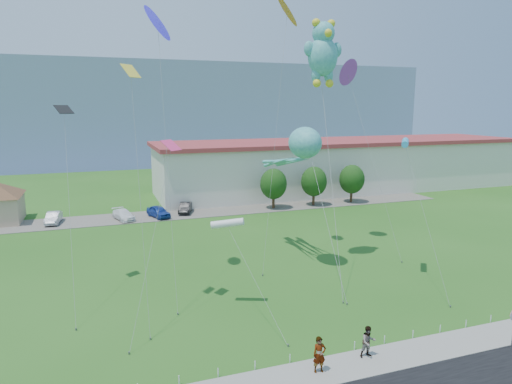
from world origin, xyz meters
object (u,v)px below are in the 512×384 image
pedestrian_left (319,355)px  parked_car_silver (53,218)px  parked_car_black (185,208)px  octopus_kite (297,151)px  warehouse (341,165)px  pedestrian_right (368,342)px  teddy_bear_kite (323,52)px  parked_car_white (123,215)px  parked_car_blue (159,212)px

pedestrian_left → parked_car_silver: 40.92m
parked_car_black → octopus_kite: (5.66, -22.06, 9.14)m
warehouse → parked_car_silver: bearing=-168.5°
pedestrian_right → teddy_bear_kite: size_ratio=0.09×
pedestrian_left → parked_car_black: size_ratio=0.48×
pedestrian_left → parked_car_silver: pedestrian_left is taller
parked_car_white → teddy_bear_kite: bearing=-71.5°
parked_car_silver → parked_car_black: (15.67, 0.22, -0.00)m
parked_car_white → octopus_kite: size_ratio=0.28×
pedestrian_right → parked_car_silver: 41.86m
parked_car_white → parked_car_black: bearing=-8.3°
warehouse → pedestrian_left: (-27.99, -46.72, -3.06)m
pedestrian_left → parked_car_blue: (-3.30, 36.81, -0.30)m
warehouse → pedestrian_right: bearing=-118.2°
pedestrian_right → pedestrian_left: bearing=-168.8°
warehouse → pedestrian_right: size_ratio=34.38×
pedestrian_left → parked_car_silver: size_ratio=0.48×
pedestrian_left → parked_car_white: (-7.50, 36.96, -0.39)m
parked_car_silver → parked_car_white: parked_car_silver is taller
warehouse → octopus_kite: octopus_kite is taller
pedestrian_left → octopus_kite: bearing=74.3°
octopus_kite → parked_car_black: bearing=104.4°
parked_car_white → octopus_kite: 26.48m
warehouse → parked_car_blue: bearing=-162.4°
parked_car_white → parked_car_black: (7.78, 1.17, 0.05)m
parked_car_silver → octopus_kite: size_ratio=0.27×
octopus_kite → teddy_bear_kite: teddy_bear_kite is taller
parked_car_black → pedestrian_right: bearing=-68.4°
pedestrian_right → teddy_bear_kite: bearing=77.0°
parked_car_black → warehouse: bearing=34.5°
parked_car_white → octopus_kite: octopus_kite is taller
pedestrian_right → teddy_bear_kite: 23.16m
parked_car_blue → octopus_kite: 24.46m
warehouse → octopus_kite: 38.19m
teddy_bear_kite → parked_car_black: bearing=108.3°
parked_car_white → pedestrian_left: bearing=-95.4°
octopus_kite → teddy_bear_kite: bearing=-19.4°
parked_car_black → pedestrian_left: bearing=-73.2°
parked_car_white → teddy_bear_kite: (15.28, -21.53, 17.33)m
pedestrian_right → warehouse: bearing=65.9°
parked_car_silver → parked_car_black: 15.67m
parked_car_white → parked_car_blue: 4.20m
parked_car_white → parked_car_black: 7.87m
warehouse → octopus_kite: bearing=-125.7°
pedestrian_right → parked_car_black: size_ratio=0.44×
pedestrian_right → parked_car_black: bearing=98.4°
warehouse → pedestrian_right: (-24.80, -46.33, -3.14)m
pedestrian_left → octopus_kite: (5.94, 16.07, 8.80)m
parked_car_silver → octopus_kite: octopus_kite is taller
pedestrian_right → parked_car_blue: size_ratio=0.43×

